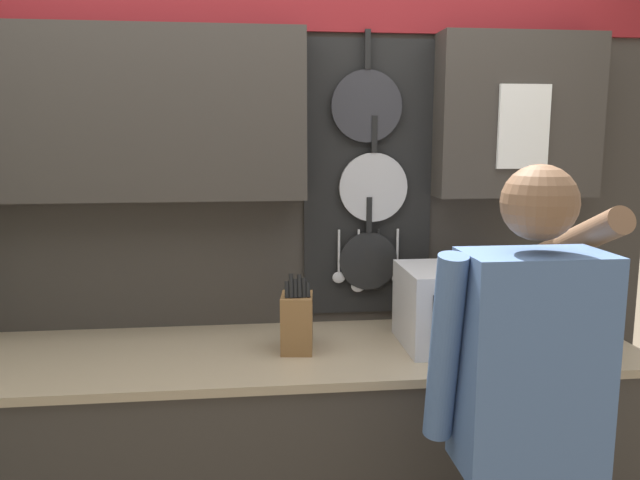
% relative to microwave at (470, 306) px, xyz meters
% --- Properties ---
extents(base_cabinet_counter, '(2.43, 0.67, 0.93)m').
position_rel_microwave_xyz_m(base_cabinet_counter, '(-0.61, 0.02, -0.61)').
color(base_cabinet_counter, '#38332D').
rests_on(base_cabinet_counter, ground_plane).
extents(back_wall_unit, '(3.00, 0.22, 2.32)m').
position_rel_microwave_xyz_m(back_wall_unit, '(-0.64, 0.32, 0.36)').
color(back_wall_unit, '#38332D').
rests_on(back_wall_unit, ground_plane).
extents(microwave, '(0.50, 0.35, 0.29)m').
position_rel_microwave_xyz_m(microwave, '(0.00, 0.00, 0.00)').
color(microwave, silver).
rests_on(microwave, base_cabinet_counter).
extents(knife_block, '(0.13, 0.16, 0.29)m').
position_rel_microwave_xyz_m(knife_block, '(-0.64, 0.00, -0.04)').
color(knife_block, brown).
rests_on(knife_block, base_cabinet_counter).
extents(utensil_crock, '(0.13, 0.13, 0.33)m').
position_rel_microwave_xyz_m(utensil_crock, '(0.43, 0.00, -0.07)').
color(utensil_crock, white).
rests_on(utensil_crock, base_cabinet_counter).
extents(person, '(0.54, 0.62, 1.62)m').
position_rel_microwave_xyz_m(person, '(-0.06, -0.61, -0.11)').
color(person, '#383842').
rests_on(person, ground_plane).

